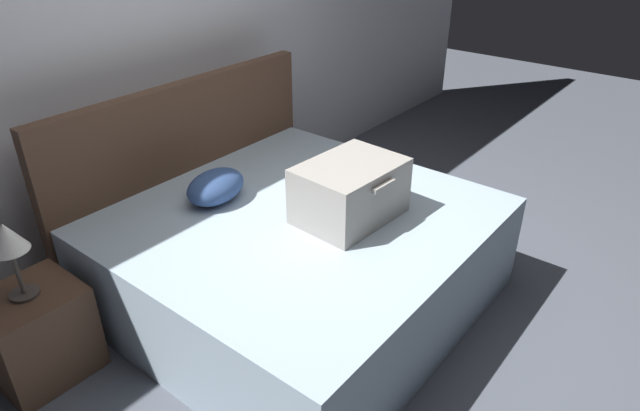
# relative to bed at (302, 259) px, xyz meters

# --- Properties ---
(ground_plane) EXTENTS (12.00, 12.00, 0.00)m
(ground_plane) POSITION_rel_bed_xyz_m (0.00, -0.40, -0.29)
(ground_plane) COLOR #4C515B
(back_wall) EXTENTS (8.00, 0.10, 2.60)m
(back_wall) POSITION_rel_bed_xyz_m (0.00, 1.25, 1.01)
(back_wall) COLOR silver
(back_wall) RESTS_ON ground
(bed) EXTENTS (1.86, 1.76, 0.57)m
(bed) POSITION_rel_bed_xyz_m (0.00, 0.00, 0.00)
(bed) COLOR #99ADBC
(bed) RESTS_ON ground
(headboard) EXTENTS (1.89, 0.08, 1.11)m
(headboard) POSITION_rel_bed_xyz_m (0.00, 0.92, 0.27)
(headboard) COLOR #4C3323
(headboard) RESTS_ON ground
(hard_case_large) EXTENTS (0.57, 0.44, 0.31)m
(hard_case_large) POSITION_rel_bed_xyz_m (0.14, -0.21, 0.44)
(hard_case_large) COLOR gray
(hard_case_large) RESTS_ON bed
(pillow_near_headboard) EXTENTS (0.41, 0.32, 0.17)m
(pillow_near_headboard) POSITION_rel_bed_xyz_m (-0.17, 0.47, 0.37)
(pillow_near_headboard) COLOR navy
(pillow_near_headboard) RESTS_ON bed
(nightstand) EXTENTS (0.44, 0.40, 0.47)m
(nightstand) POSITION_rel_bed_xyz_m (-1.21, 0.63, -0.05)
(nightstand) COLOR #4C3323
(nightstand) RESTS_ON ground
(table_lamp) EXTENTS (0.17, 0.17, 0.38)m
(table_lamp) POSITION_rel_bed_xyz_m (-1.21, 0.63, 0.47)
(table_lamp) COLOR #3F3833
(table_lamp) RESTS_ON nightstand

